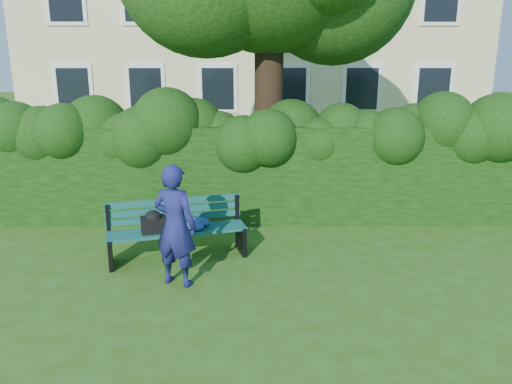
{
  "coord_description": "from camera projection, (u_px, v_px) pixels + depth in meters",
  "views": [
    {
      "loc": [
        -0.06,
        -6.96,
        2.98
      ],
      "look_at": [
        0.0,
        0.6,
        0.95
      ],
      "focal_mm": 35.0,
      "sensor_mm": 36.0,
      "label": 1
    }
  ],
  "objects": [
    {
      "name": "hedge",
      "position": [
        255.0,
        173.0,
        9.38
      ],
      "size": [
        10.0,
        1.0,
        1.8
      ],
      "color": "black",
      "rests_on": "ground"
    },
    {
      "name": "man_reading",
      "position": [
        175.0,
        226.0,
        6.61
      ],
      "size": [
        0.71,
        0.6,
        1.67
      ],
      "primitive_type": "imported",
      "rotation": [
        0.0,
        0.0,
        2.76
      ],
      "color": "navy",
      "rests_on": "ground"
    },
    {
      "name": "ground",
      "position": [
        256.0,
        263.0,
        7.49
      ],
      "size": [
        80.0,
        80.0,
        0.0
      ],
      "primitive_type": "plane",
      "color": "#304F0F",
      "rests_on": "ground"
    },
    {
      "name": "park_bench",
      "position": [
        177.0,
        227.0,
        7.58
      ],
      "size": [
        2.16,
        1.1,
        0.89
      ],
      "rotation": [
        0.0,
        0.0,
        0.27
      ],
      "color": "#0D413F",
      "rests_on": "ground"
    }
  ]
}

